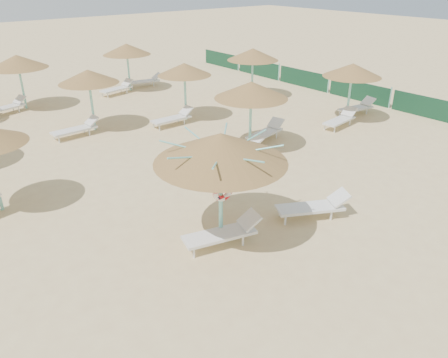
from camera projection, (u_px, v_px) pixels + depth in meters
ground at (235, 234)px, 11.92m from camera, size 120.00×120.00×0.00m
main_palapa at (221, 148)px, 10.61m from camera, size 3.34×3.34×2.99m
lounger_main_a at (224, 232)px, 11.34m from camera, size 2.15×1.13×0.75m
lounger_main_b at (315, 206)px, 12.59m from camera, size 2.13×1.53×0.76m
palapa_field at (135, 73)px, 19.58m from camera, size 20.19×14.49×2.72m
windbreak_fence at (304, 79)px, 26.62m from camera, size 0.08×19.84×1.10m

